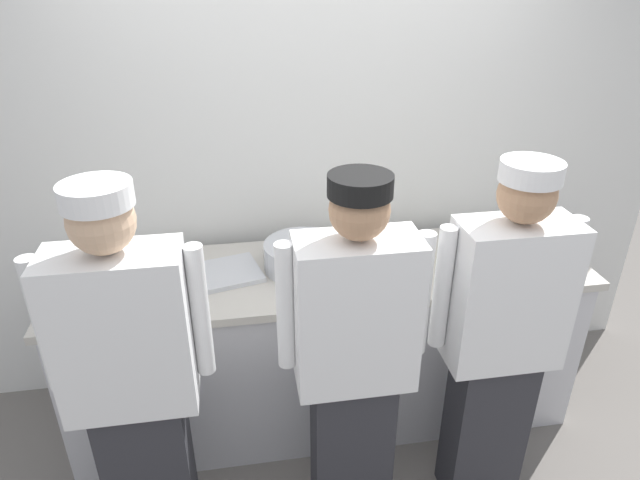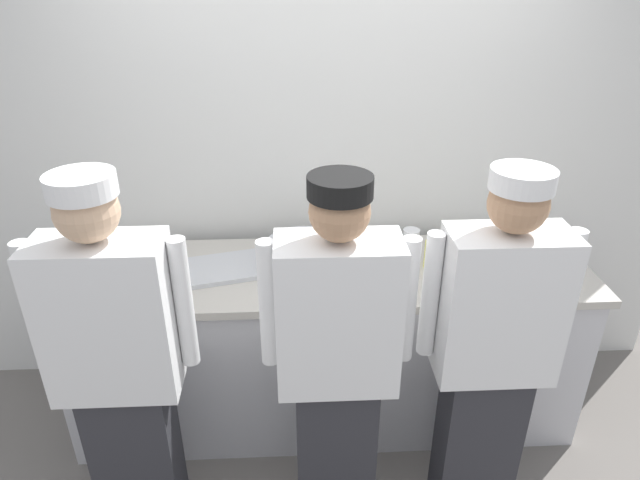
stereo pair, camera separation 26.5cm
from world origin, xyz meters
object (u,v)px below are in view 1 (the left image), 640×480
(chef_near_left, at_px, (133,380))
(ramekin_green_sauce, at_px, (474,238))
(plate_stack_rear, at_px, (517,247))
(mixing_bowl_steel, at_px, (303,256))
(ramekin_yellow_sauce, at_px, (550,266))
(ramekin_red_sauce, at_px, (107,280))
(squeeze_bottle_primary, at_px, (426,246))
(deli_cup, at_px, (403,234))
(chef_center, at_px, (355,359))
(sheet_tray, at_px, (207,277))
(plate_stack_front, at_px, (478,254))
(chef_far_right, at_px, (500,339))

(chef_near_left, xyz_separation_m, ramekin_green_sauce, (1.71, 0.83, 0.05))
(plate_stack_rear, relative_size, mixing_bowl_steel, 0.54)
(ramekin_yellow_sauce, relative_size, ramekin_red_sauce, 1.15)
(ramekin_red_sauce, bearing_deg, plate_stack_rear, -0.27)
(squeeze_bottle_primary, bearing_deg, deli_cup, 103.54)
(mixing_bowl_steel, height_order, ramekin_green_sauce, mixing_bowl_steel)
(squeeze_bottle_primary, distance_m, ramekin_red_sauce, 1.58)
(ramekin_yellow_sauce, bearing_deg, chef_near_left, -166.30)
(chef_center, bearing_deg, mixing_bowl_steel, 99.12)
(plate_stack_rear, relative_size, ramekin_green_sauce, 2.05)
(chef_center, relative_size, sheet_tray, 3.24)
(plate_stack_front, bearing_deg, sheet_tray, 178.41)
(sheet_tray, bearing_deg, chef_far_right, -27.37)
(mixing_bowl_steel, relative_size, sheet_tray, 0.76)
(chef_far_right, height_order, ramekin_red_sauce, chef_far_right)
(mixing_bowl_steel, bearing_deg, deli_cup, 17.35)
(plate_stack_rear, bearing_deg, ramekin_yellow_sauce, -69.28)
(chef_center, bearing_deg, plate_stack_front, 38.69)
(squeeze_bottle_primary, xyz_separation_m, ramekin_red_sauce, (-1.57, 0.02, -0.06))
(chef_near_left, distance_m, sheet_tray, 0.72)
(deli_cup, bearing_deg, sheet_tray, -168.33)
(plate_stack_front, distance_m, sheet_tray, 1.38)
(sheet_tray, distance_m, ramekin_yellow_sauce, 1.71)
(chef_near_left, xyz_separation_m, mixing_bowl_steel, (0.75, 0.71, 0.09))
(plate_stack_rear, bearing_deg, deli_cup, 159.49)
(chef_far_right, height_order, ramekin_green_sauce, chef_far_right)
(ramekin_green_sauce, bearing_deg, plate_stack_rear, -41.37)
(plate_stack_front, bearing_deg, chef_center, -141.31)
(squeeze_bottle_primary, xyz_separation_m, ramekin_yellow_sauce, (0.59, -0.19, -0.06))
(ramekin_green_sauce, bearing_deg, chef_near_left, -154.12)
(plate_stack_front, height_order, ramekin_green_sauce, plate_stack_front)
(ramekin_yellow_sauce, height_order, ramekin_green_sauce, ramekin_green_sauce)
(squeeze_bottle_primary, bearing_deg, plate_stack_front, -8.52)
(chef_near_left, distance_m, ramekin_red_sauce, 0.72)
(sheet_tray, xyz_separation_m, ramekin_red_sauce, (-0.46, 0.02, 0.02))
(sheet_tray, distance_m, ramekin_red_sauce, 0.47)
(sheet_tray, height_order, squeeze_bottle_primary, squeeze_bottle_primary)
(ramekin_yellow_sauce, bearing_deg, plate_stack_front, 154.28)
(chef_center, bearing_deg, ramekin_green_sauce, 44.15)
(chef_far_right, bearing_deg, ramekin_green_sauce, 74.73)
(plate_stack_front, distance_m, ramekin_green_sauce, 0.21)
(mixing_bowl_steel, distance_m, sheet_tray, 0.49)
(squeeze_bottle_primary, relative_size, ramekin_yellow_sauce, 1.67)
(squeeze_bottle_primary, xyz_separation_m, deli_cup, (-0.05, 0.22, -0.03))
(plate_stack_front, xyz_separation_m, ramekin_green_sauce, (0.07, 0.20, -0.01))
(chef_near_left, relative_size, chef_center, 1.01)
(sheet_tray, height_order, ramekin_red_sauce, ramekin_red_sauce)
(chef_near_left, bearing_deg, chef_center, 0.16)
(chef_near_left, xyz_separation_m, ramekin_red_sauce, (-0.20, 0.69, 0.05))
(plate_stack_rear, relative_size, sheet_tray, 0.41)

